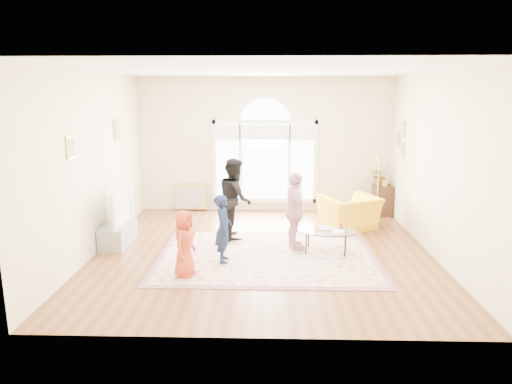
{
  "coord_description": "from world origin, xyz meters",
  "views": [
    {
      "loc": [
        0.09,
        -7.87,
        2.83
      ],
      "look_at": [
        -0.14,
        0.3,
        1.04
      ],
      "focal_mm": 32.0,
      "sensor_mm": 36.0,
      "label": 1
    }
  ],
  "objects_px": {
    "area_rug": "(267,256)",
    "armchair": "(350,213)",
    "coffee_table": "(327,231)",
    "tv_console": "(118,234)",
    "television": "(117,206)"
  },
  "relations": [
    {
      "from": "area_rug",
      "to": "coffee_table",
      "type": "height_order",
      "value": "coffee_table"
    },
    {
      "from": "area_rug",
      "to": "television",
      "type": "distance_m",
      "value": 2.97
    },
    {
      "from": "coffee_table",
      "to": "armchair",
      "type": "distance_m",
      "value": 1.65
    },
    {
      "from": "area_rug",
      "to": "armchair",
      "type": "xyz_separation_m",
      "value": [
        1.74,
        1.75,
        0.34
      ]
    },
    {
      "from": "tv_console",
      "to": "armchair",
      "type": "bearing_deg",
      "value": 14.54
    },
    {
      "from": "area_rug",
      "to": "tv_console",
      "type": "height_order",
      "value": "tv_console"
    },
    {
      "from": "tv_console",
      "to": "area_rug",
      "type": "bearing_deg",
      "value": -11.32
    },
    {
      "from": "area_rug",
      "to": "tv_console",
      "type": "bearing_deg",
      "value": 168.68
    },
    {
      "from": "television",
      "to": "coffee_table",
      "type": "bearing_deg",
      "value": -4.8
    },
    {
      "from": "television",
      "to": "armchair",
      "type": "bearing_deg",
      "value": 14.56
    },
    {
      "from": "television",
      "to": "coffee_table",
      "type": "height_order",
      "value": "television"
    },
    {
      "from": "area_rug",
      "to": "coffee_table",
      "type": "bearing_deg",
      "value": 12.75
    },
    {
      "from": "area_rug",
      "to": "television",
      "type": "relative_size",
      "value": 3.14
    },
    {
      "from": "tv_console",
      "to": "armchair",
      "type": "height_order",
      "value": "armchair"
    },
    {
      "from": "coffee_table",
      "to": "armchair",
      "type": "bearing_deg",
      "value": 77.0
    }
  ]
}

